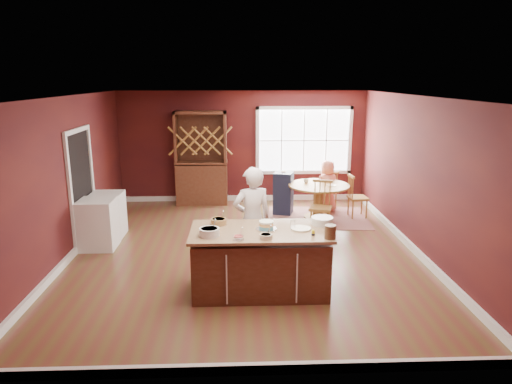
% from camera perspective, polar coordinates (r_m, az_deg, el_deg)
% --- Properties ---
extents(room_shell, '(7.00, 7.00, 7.00)m').
position_cam_1_polar(room_shell, '(7.79, -1.38, 1.90)').
color(room_shell, brown).
rests_on(room_shell, ground).
extents(window, '(2.36, 0.10, 1.66)m').
position_cam_1_polar(window, '(11.30, 6.00, 6.42)').
color(window, white).
rests_on(window, room_shell).
extents(doorway, '(0.08, 1.26, 2.13)m').
position_cam_1_polar(doorway, '(8.91, -20.90, 0.39)').
color(doorway, white).
rests_on(doorway, room_shell).
extents(kitchen_island, '(1.96, 1.03, 0.92)m').
position_cam_1_polar(kitchen_island, '(6.59, 0.52, -8.74)').
color(kitchen_island, '#461F0F').
rests_on(kitchen_island, ground).
extents(dining_table, '(1.32, 1.32, 0.75)m').
position_cam_1_polar(dining_table, '(9.99, 7.83, -0.29)').
color(dining_table, brown).
rests_on(dining_table, ground).
extents(baker, '(0.70, 0.54, 1.68)m').
position_cam_1_polar(baker, '(7.13, -0.48, -3.48)').
color(baker, silver).
rests_on(baker, ground).
extents(layer_cake, '(0.29, 0.29, 0.12)m').
position_cam_1_polar(layer_cake, '(6.43, 1.29, -4.18)').
color(layer_cake, white).
rests_on(layer_cake, kitchen_island).
extents(bowl_blue, '(0.28, 0.28, 0.11)m').
position_cam_1_polar(bowl_blue, '(6.20, -5.85, -5.00)').
color(bowl_blue, silver).
rests_on(bowl_blue, kitchen_island).
extents(bowl_yellow, '(0.23, 0.23, 0.09)m').
position_cam_1_polar(bowl_yellow, '(6.67, -4.69, -3.69)').
color(bowl_yellow, '#A66F3C').
rests_on(bowl_yellow, kitchen_island).
extents(bowl_pink, '(0.15, 0.15, 0.05)m').
position_cam_1_polar(bowl_pink, '(6.04, -2.22, -5.74)').
color(bowl_pink, white).
rests_on(bowl_pink, kitchen_island).
extents(bowl_olive, '(0.17, 0.17, 0.06)m').
position_cam_1_polar(bowl_olive, '(6.07, 1.26, -5.58)').
color(bowl_olive, beige).
rests_on(bowl_olive, kitchen_island).
extents(drinking_glass, '(0.07, 0.07, 0.14)m').
position_cam_1_polar(drinking_glass, '(6.44, 4.62, -4.09)').
color(drinking_glass, white).
rests_on(drinking_glass, kitchen_island).
extents(dinner_plate, '(0.29, 0.29, 0.02)m').
position_cam_1_polar(dinner_plate, '(6.48, 5.63, -4.57)').
color(dinner_plate, beige).
rests_on(dinner_plate, kitchen_island).
extents(white_tub, '(0.32, 0.32, 0.11)m').
position_cam_1_polar(white_tub, '(6.71, 8.27, -3.58)').
color(white_tub, silver).
rests_on(white_tub, kitchen_island).
extents(stoneware_crock, '(0.15, 0.15, 0.18)m').
position_cam_1_polar(stoneware_crock, '(6.14, 9.26, -4.94)').
color(stoneware_crock, brown).
rests_on(stoneware_crock, kitchen_island).
extents(toy_figurine, '(0.05, 0.05, 0.08)m').
position_cam_1_polar(toy_figurine, '(6.23, 7.16, -5.07)').
color(toy_figurine, yellow).
rests_on(toy_figurine, kitchen_island).
extents(rug, '(2.28, 1.82, 0.01)m').
position_cam_1_polar(rug, '(10.14, 7.73, -3.18)').
color(rug, brown).
rests_on(rug, ground).
extents(chair_east, '(0.42, 0.44, 0.97)m').
position_cam_1_polar(chair_east, '(10.22, 12.62, -0.47)').
color(chair_east, brown).
rests_on(chair_east, ground).
extents(chair_south, '(0.53, 0.52, 1.01)m').
position_cam_1_polar(chair_south, '(9.21, 8.09, -1.71)').
color(chair_south, brown).
rests_on(chair_south, ground).
extents(chair_north, '(0.50, 0.49, 0.91)m').
position_cam_1_polar(chair_north, '(10.78, 8.92, 0.31)').
color(chair_north, brown).
rests_on(chair_north, ground).
extents(seated_woman, '(0.66, 0.51, 1.19)m').
position_cam_1_polar(seated_woman, '(10.50, 8.87, 0.72)').
color(seated_woman, '#DE765F').
rests_on(seated_woman, ground).
extents(high_chair, '(0.50, 0.50, 0.99)m').
position_cam_1_polar(high_chair, '(10.25, 3.44, -0.04)').
color(high_chair, black).
rests_on(high_chair, ground).
extents(toddler, '(0.18, 0.14, 0.26)m').
position_cam_1_polar(toddler, '(10.16, 3.38, 1.67)').
color(toddler, '#8CA5BF').
rests_on(toddler, high_chair).
extents(table_plate, '(0.21, 0.21, 0.02)m').
position_cam_1_polar(table_plate, '(9.89, 9.40, 0.83)').
color(table_plate, beige).
rests_on(table_plate, dining_table).
extents(table_cup, '(0.13, 0.13, 0.09)m').
position_cam_1_polar(table_cup, '(10.06, 6.28, 1.39)').
color(table_cup, white).
rests_on(table_cup, dining_table).
extents(hutch, '(1.22, 0.51, 2.24)m').
position_cam_1_polar(hutch, '(11.03, -6.85, 4.20)').
color(hutch, black).
rests_on(hutch, ground).
extents(washer, '(0.62, 0.60, 0.89)m').
position_cam_1_polar(washer, '(8.67, -19.14, -3.80)').
color(washer, silver).
rests_on(washer, ground).
extents(dryer, '(0.59, 0.57, 0.86)m').
position_cam_1_polar(dryer, '(9.26, -18.02, -2.71)').
color(dryer, white).
rests_on(dryer, ground).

